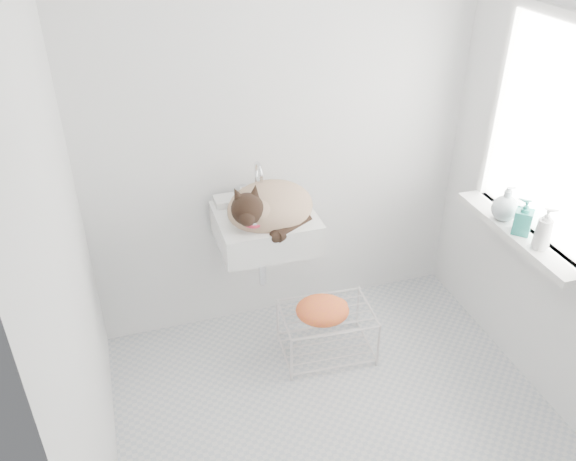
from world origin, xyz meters
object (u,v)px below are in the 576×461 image
object	(u,v)px
bottle_c	(503,218)
cat	(268,209)
wire_rack	(327,332)
bottle_b	(520,233)
sink	(265,214)
bottle_a	(539,248)

from	to	relation	value
bottle_c	cat	bearing A→B (deg)	160.96
wire_rack	bottle_b	bearing A→B (deg)	-20.48
wire_rack	sink	bearing A→B (deg)	140.45
sink	bottle_a	distance (m)	1.37
cat	sink	bearing A→B (deg)	106.73
wire_rack	bottle_c	world-z (taller)	bottle_c
cat	bottle_c	world-z (taller)	cat
sink	cat	distance (m)	0.05
cat	wire_rack	size ratio (longest dim) A/B	1.09
wire_rack	bottle_a	distance (m)	1.23
sink	bottle_b	distance (m)	1.30
cat	bottle_a	bearing A→B (deg)	-45.68
sink	bottle_c	bearing A→B (deg)	-19.66
sink	bottle_a	world-z (taller)	sink
sink	bottle_b	size ratio (longest dim) A/B	2.78
bottle_c	wire_rack	bearing A→B (deg)	168.27
bottle_a	bottle_b	bearing A→B (deg)	90.00
bottle_a	bottle_b	xyz separation A→B (m)	(0.00, 0.15, 0.00)
sink	wire_rack	size ratio (longest dim) A/B	1.05
cat	wire_rack	distance (m)	0.82
sink	wire_rack	xyz separation A→B (m)	(0.28, -0.23, -0.70)
bottle_b	bottle_a	bearing A→B (deg)	-90.00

